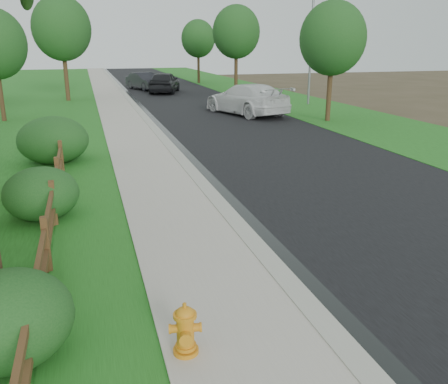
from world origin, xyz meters
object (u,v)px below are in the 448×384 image
object	(u,v)px
white_suv	(246,99)
dark_car_mid	(164,82)
ranch_fence	(50,219)
fire_hydrant	(185,330)
streetlight	(309,36)

from	to	relation	value
white_suv	dark_car_mid	world-z (taller)	white_suv
ranch_fence	fire_hydrant	xyz separation A→B (m)	(1.90, -4.34, -0.18)
white_suv	dark_car_mid	size ratio (longest dim) A/B	1.18
white_suv	streetlight	world-z (taller)	streetlight
dark_car_mid	streetlight	bearing A→B (deg)	145.11
streetlight	ranch_fence	bearing A→B (deg)	-127.18
streetlight	white_suv	bearing A→B (deg)	-148.71
fire_hydrant	dark_car_mid	world-z (taller)	dark_car_mid
ranch_fence	fire_hydrant	world-z (taller)	ranch_fence
fire_hydrant	streetlight	distance (m)	28.47
ranch_fence	streetlight	size ratio (longest dim) A/B	2.14
dark_car_mid	fire_hydrant	bearing A→B (deg)	99.43
ranch_fence	dark_car_mid	bearing A→B (deg)	76.55
ranch_fence	fire_hydrant	bearing A→B (deg)	-66.35
ranch_fence	streetlight	bearing A→B (deg)	52.82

